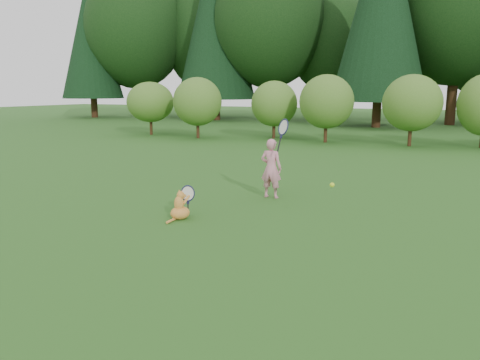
% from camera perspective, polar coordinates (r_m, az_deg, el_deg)
% --- Properties ---
extents(ground, '(100.00, 100.00, 0.00)m').
position_cam_1_polar(ground, '(7.23, -4.18, -6.42)').
color(ground, '#1D4914').
rests_on(ground, ground).
extents(shrub_row, '(28.00, 3.00, 2.80)m').
position_cam_1_polar(shrub_row, '(19.31, 15.32, 8.33)').
color(shrub_row, '#487424').
rests_on(shrub_row, ground).
extents(child, '(0.70, 0.46, 1.79)m').
position_cam_1_polar(child, '(9.41, 3.87, 1.59)').
color(child, pink).
rests_on(child, ground).
extents(cat, '(0.47, 0.69, 0.68)m').
position_cam_1_polar(cat, '(7.98, -7.30, -2.91)').
color(cat, '#BD7124').
rests_on(cat, ground).
extents(tennis_ball, '(0.08, 0.08, 0.08)m').
position_cam_1_polar(tennis_ball, '(7.49, 11.17, -0.59)').
color(tennis_ball, '#D5EC1B').
rests_on(tennis_ball, ground).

